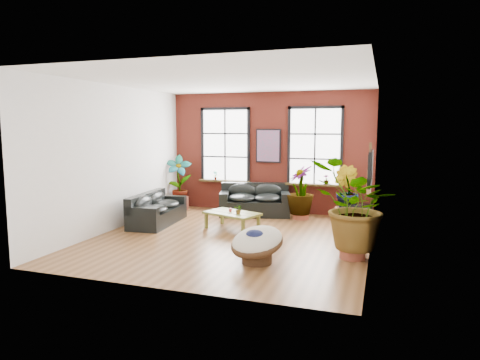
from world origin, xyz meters
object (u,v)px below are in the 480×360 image
(sofa_back, at_px, (255,201))
(papasan_chair, at_px, (257,243))
(coffee_table, at_px, (232,214))
(sofa_left, at_px, (156,210))

(sofa_back, height_order, papasan_chair, sofa_back)
(coffee_table, height_order, papasan_chair, papasan_chair)
(sofa_back, distance_m, sofa_left, 2.83)
(sofa_back, height_order, coffee_table, sofa_back)
(sofa_back, distance_m, coffee_table, 1.85)
(sofa_back, bearing_deg, papasan_chair, -88.56)
(sofa_left, distance_m, papasan_chair, 4.09)
(sofa_back, xyz_separation_m, coffee_table, (-0.03, -1.85, -0.03))
(sofa_left, height_order, coffee_table, sofa_left)
(papasan_chair, bearing_deg, sofa_left, 168.35)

